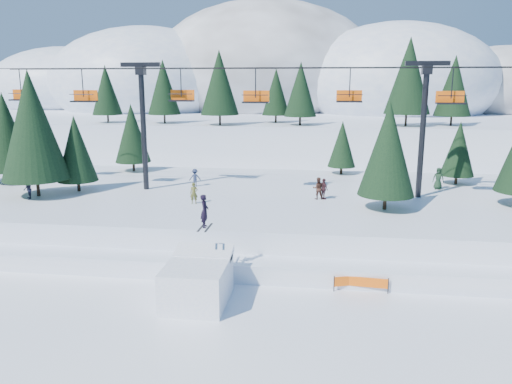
# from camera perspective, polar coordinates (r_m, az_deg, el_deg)

# --- Properties ---
(ground) EXTENTS (160.00, 160.00, 0.00)m
(ground) POSITION_cam_1_polar(r_m,az_deg,el_deg) (24.63, -6.38, -14.84)
(ground) COLOR white
(ground) RESTS_ON ground
(mid_shelf) EXTENTS (70.00, 22.00, 2.50)m
(mid_shelf) POSITION_cam_1_polar(r_m,az_deg,el_deg) (40.83, -0.36, -1.72)
(mid_shelf) COLOR white
(mid_shelf) RESTS_ON ground
(berm) EXTENTS (70.00, 6.00, 1.10)m
(berm) POSITION_cam_1_polar(r_m,az_deg,el_deg) (31.59, -2.90, -7.38)
(berm) COLOR white
(berm) RESTS_ON ground
(mountain_ridge) EXTENTS (119.00, 60.25, 26.46)m
(mountain_ridge) POSITION_cam_1_polar(r_m,az_deg,el_deg) (95.15, 1.27, 11.51)
(mountain_ridge) COLOR white
(mountain_ridge) RESTS_ON ground
(jump_kicker) EXTENTS (3.14, 4.36, 5.43)m
(jump_kicker) POSITION_cam_1_polar(r_m,az_deg,el_deg) (26.48, -6.69, -9.99)
(jump_kicker) COLOR white
(jump_kicker) RESTS_ON ground
(chairlift) EXTENTS (46.18, 3.21, 10.28)m
(chairlift) POSITION_cam_1_polar(r_m,az_deg,el_deg) (39.59, 0.55, 9.66)
(chairlift) COLOR black
(chairlift) RESTS_ON mid_shelf
(conifer_stand) EXTENTS (63.24, 16.90, 9.72)m
(conifer_stand) POSITION_cam_1_polar(r_m,az_deg,el_deg) (39.74, -0.88, 6.46)
(conifer_stand) COLOR black
(conifer_stand) RESTS_ON mid_shelf
(distant_skiers) EXTENTS (32.78, 8.73, 1.82)m
(distant_skiers) POSITION_cam_1_polar(r_m,az_deg,el_deg) (39.62, 1.17, 0.90)
(distant_skiers) COLOR #3D2025
(distant_skiers) RESTS_ON mid_shelf
(banner_near) EXTENTS (2.85, 0.31, 0.90)m
(banner_near) POSITION_cam_1_polar(r_m,az_deg,el_deg) (28.37, 12.01, -10.04)
(banner_near) COLOR black
(banner_near) RESTS_ON ground
(banner_far) EXTENTS (2.73, 0.91, 0.90)m
(banner_far) POSITION_cam_1_polar(r_m,az_deg,el_deg) (28.56, 11.62, -9.86)
(banner_far) COLOR black
(banner_far) RESTS_ON ground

